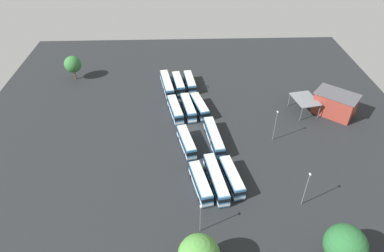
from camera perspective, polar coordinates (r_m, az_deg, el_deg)
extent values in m
plane|color=black|center=(91.05, 0.26, -0.32)|extent=(119.99, 119.99, 0.00)
cube|color=teal|center=(75.34, 6.71, -8.55)|extent=(11.10, 4.58, 3.01)
cube|color=beige|center=(74.22, 6.79, -7.70)|extent=(10.64, 4.30, 0.14)
cube|color=black|center=(74.99, 6.73, -8.29)|extent=(11.16, 4.62, 0.96)
cube|color=silver|center=(75.94, 6.66, -8.99)|extent=(11.16, 4.62, 0.60)
cube|color=black|center=(78.55, 5.45, -5.51)|extent=(0.46, 1.99, 1.11)
cylinder|color=black|center=(78.16, 5.04, -7.67)|extent=(1.04, 0.49, 1.00)
cylinder|color=black|center=(78.76, 6.63, -7.37)|extent=(1.04, 0.49, 1.00)
cylinder|color=black|center=(73.87, 6.65, -11.22)|extent=(1.04, 0.49, 1.00)
cylinder|color=black|center=(74.50, 8.32, -10.87)|extent=(1.04, 0.49, 1.00)
cube|color=teal|center=(74.65, 4.06, -8.87)|extent=(13.72, 4.68, 3.01)
cube|color=beige|center=(73.53, 4.12, -8.02)|extent=(13.15, 4.40, 0.14)
cube|color=black|center=(74.31, 4.08, -8.62)|extent=(13.79, 4.73, 0.96)
cube|color=silver|center=(75.26, 4.03, -9.32)|extent=(13.79, 4.73, 0.60)
cube|color=black|center=(78.90, 2.81, -5.13)|extent=(0.40, 2.00, 1.11)
cube|color=#47474C|center=(73.68, 4.36, -9.69)|extent=(1.31, 2.63, 2.89)
cylinder|color=black|center=(78.18, 2.42, -7.51)|extent=(1.04, 0.46, 1.00)
cylinder|color=black|center=(78.63, 4.04, -7.26)|extent=(1.04, 0.46, 1.00)
cylinder|color=black|center=(72.69, 4.00, -12.05)|extent=(1.04, 0.46, 1.00)
cylinder|color=black|center=(73.18, 5.75, -11.75)|extent=(1.04, 0.46, 1.00)
cube|color=teal|center=(73.64, 1.44, -9.58)|extent=(11.25, 4.79, 3.01)
cube|color=beige|center=(72.50, 1.46, -8.73)|extent=(10.78, 4.50, 0.14)
cube|color=black|center=(73.29, 1.44, -9.33)|extent=(11.31, 4.83, 0.96)
cube|color=silver|center=(74.26, 1.43, -10.03)|extent=(11.31, 4.83, 0.60)
cube|color=black|center=(76.96, 0.33, -6.40)|extent=(0.50, 1.99, 1.11)
cylinder|color=black|center=(76.64, -0.10, -8.62)|extent=(1.04, 0.51, 1.00)
cylinder|color=black|center=(77.07, 1.55, -8.31)|extent=(1.04, 0.51, 1.00)
cylinder|color=black|center=(72.23, 1.28, -12.36)|extent=(1.04, 0.51, 1.00)
cylinder|color=black|center=(72.68, 3.04, -12.01)|extent=(1.04, 0.51, 1.00)
cube|color=teal|center=(85.30, 3.70, -1.87)|extent=(13.71, 4.35, 3.01)
cube|color=beige|center=(84.32, 3.74, -1.03)|extent=(13.15, 4.08, 0.14)
cube|color=black|center=(85.00, 3.71, -1.61)|extent=(13.78, 4.40, 0.96)
cube|color=silver|center=(85.83, 3.68, -2.30)|extent=(13.78, 4.40, 0.60)
cube|color=black|center=(90.15, 2.74, 1.09)|extent=(0.35, 2.01, 1.11)
cube|color=#47474C|center=(84.19, 3.93, -2.49)|extent=(1.25, 2.62, 2.89)
cylinder|color=black|center=(89.07, 2.34, -0.93)|extent=(1.03, 0.44, 1.00)
cylinder|color=black|center=(89.51, 3.76, -0.77)|extent=(1.03, 0.44, 1.00)
cylinder|color=black|center=(82.84, 3.56, -4.45)|extent=(1.03, 0.44, 1.00)
cylinder|color=black|center=(83.31, 5.08, -4.26)|extent=(1.03, 0.44, 1.00)
cube|color=teal|center=(83.64, -0.94, -2.71)|extent=(10.67, 4.79, 3.01)
cube|color=beige|center=(82.64, -0.96, -1.87)|extent=(10.22, 4.50, 0.14)
cube|color=black|center=(83.33, -0.95, -2.45)|extent=(10.73, 4.84, 0.96)
cube|color=silver|center=(84.19, -0.94, -3.15)|extent=(10.73, 4.84, 0.60)
cube|color=black|center=(87.22, -1.81, -0.30)|extent=(0.52, 1.98, 1.11)
cylinder|color=black|center=(86.68, -2.20, -2.18)|extent=(1.04, 0.52, 1.00)
cylinder|color=black|center=(87.09, -0.75, -1.93)|extent=(1.04, 0.52, 1.00)
cylinder|color=black|center=(81.94, -1.14, -4.93)|extent=(1.04, 0.52, 1.00)
cylinder|color=black|center=(82.37, 0.40, -4.65)|extent=(1.04, 0.52, 1.00)
cube|color=teal|center=(96.25, 1.28, 3.31)|extent=(10.78, 5.08, 3.01)
cube|color=beige|center=(95.38, 1.30, 4.10)|extent=(10.33, 4.78, 0.14)
cube|color=black|center=(95.98, 1.29, 3.55)|extent=(10.84, 5.13, 0.96)
cube|color=silver|center=(96.72, 1.28, 2.90)|extent=(10.84, 5.13, 0.60)
cube|color=black|center=(100.13, 0.36, 5.20)|extent=(0.58, 1.97, 1.11)
cylinder|color=black|center=(99.26, 0.07, 3.59)|extent=(1.04, 0.55, 1.00)
cylinder|color=black|center=(99.84, 1.32, 3.80)|extent=(1.04, 0.55, 1.00)
cylinder|color=black|center=(94.16, 1.23, 1.49)|extent=(1.04, 0.55, 1.00)
cylinder|color=black|center=(94.77, 2.53, 1.72)|extent=(1.04, 0.55, 1.00)
cube|color=teal|center=(95.76, -0.64, 3.13)|extent=(11.21, 4.42, 3.01)
cube|color=beige|center=(94.88, -0.65, 3.91)|extent=(10.74, 4.14, 0.14)
cube|color=black|center=(95.49, -0.64, 3.37)|extent=(11.27, 4.46, 0.96)
cube|color=silver|center=(96.23, -0.64, 2.71)|extent=(11.27, 4.46, 0.60)
cube|color=black|center=(99.95, -1.30, 5.12)|extent=(0.43, 2.00, 1.11)
cylinder|color=black|center=(99.07, -1.69, 3.49)|extent=(1.04, 0.48, 1.00)
cylinder|color=black|center=(99.44, -0.41, 3.65)|extent=(1.04, 0.48, 1.00)
cylinder|color=black|center=(93.60, -0.88, 1.24)|extent=(1.04, 0.48, 1.00)
cylinder|color=black|center=(93.99, 0.47, 1.42)|extent=(1.04, 0.48, 1.00)
cube|color=teal|center=(95.08, -2.84, 2.80)|extent=(11.28, 4.70, 3.01)
cube|color=beige|center=(94.20, -2.87, 3.59)|extent=(10.81, 4.42, 0.14)
cube|color=black|center=(94.81, -2.85, 3.04)|extent=(11.34, 4.75, 0.96)
cube|color=silver|center=(95.56, -2.83, 2.38)|extent=(11.34, 4.75, 0.60)
cube|color=black|center=(99.30, -3.50, 4.82)|extent=(0.48, 1.99, 1.11)
cylinder|color=black|center=(98.43, -3.87, 3.17)|extent=(1.04, 0.50, 1.00)
cylinder|color=black|center=(98.77, -2.58, 3.35)|extent=(1.04, 0.50, 1.00)
cylinder|color=black|center=(92.93, -3.07, 0.89)|extent=(1.04, 0.50, 1.00)
cylinder|color=black|center=(93.28, -1.71, 1.09)|extent=(1.04, 0.50, 1.00)
cube|color=teal|center=(107.90, -0.38, 7.39)|extent=(10.52, 3.78, 3.01)
cube|color=beige|center=(107.12, -0.38, 8.12)|extent=(10.09, 3.53, 0.14)
cube|color=black|center=(107.66, -0.38, 7.61)|extent=(10.58, 3.82, 0.96)
cube|color=silver|center=(108.32, -0.38, 7.00)|extent=(10.58, 3.82, 0.60)
cube|color=black|center=(112.07, -0.81, 8.94)|extent=(0.32, 2.01, 1.11)
cylinder|color=black|center=(111.14, -1.22, 7.56)|extent=(1.03, 0.43, 1.00)
cylinder|color=black|center=(111.44, -0.06, 7.66)|extent=(1.03, 0.43, 1.00)
cylinder|color=black|center=(105.70, -0.71, 5.87)|extent=(1.03, 0.43, 1.00)
cylinder|color=black|center=(106.01, 0.51, 5.98)|extent=(1.03, 0.43, 1.00)
cube|color=teal|center=(107.26, -2.31, 7.16)|extent=(10.96, 4.16, 3.01)
cube|color=beige|center=(106.48, -2.33, 7.89)|extent=(10.50, 3.89, 0.14)
cube|color=black|center=(107.02, -2.32, 7.38)|extent=(11.02, 4.20, 0.96)
cube|color=silver|center=(107.68, -2.30, 6.77)|extent=(11.02, 4.20, 0.60)
cube|color=black|center=(111.60, -2.78, 8.77)|extent=(0.39, 2.01, 1.11)
cylinder|color=black|center=(110.61, -3.17, 7.35)|extent=(1.04, 0.46, 1.00)
cylinder|color=black|center=(110.90, -2.00, 7.48)|extent=(1.04, 0.46, 1.00)
cylinder|color=black|center=(104.96, -2.61, 5.59)|extent=(1.04, 0.46, 1.00)
cylinder|color=black|center=(105.27, -1.38, 5.72)|extent=(1.04, 0.46, 1.00)
cube|color=teal|center=(107.12, -4.24, 7.04)|extent=(13.72, 4.80, 3.01)
cube|color=beige|center=(106.34, -4.28, 7.77)|extent=(13.15, 4.51, 0.14)
cube|color=black|center=(106.88, -4.25, 7.26)|extent=(13.79, 4.84, 0.96)
cube|color=silver|center=(107.54, -4.22, 6.65)|extent=(13.79, 4.84, 0.60)
cube|color=black|center=(112.70, -4.78, 8.98)|extent=(0.41, 2.00, 1.11)
cube|color=#47474C|center=(105.84, -4.11, 6.65)|extent=(1.33, 2.63, 2.89)
cylinder|color=black|center=(111.25, -5.12, 7.45)|extent=(1.04, 0.47, 1.00)
cylinder|color=black|center=(111.49, -3.96, 7.58)|extent=(1.04, 0.47, 1.00)
cylinder|color=black|center=(104.11, -4.47, 5.22)|extent=(1.04, 0.47, 1.00)
cylinder|color=black|center=(104.36, -3.24, 5.36)|extent=(1.04, 0.47, 1.00)
cube|color=maroon|center=(102.78, 22.93, 3.37)|extent=(11.82, 12.27, 6.25)
cube|color=#4C4C51|center=(101.14, 23.37, 4.92)|extent=(12.53, 13.01, 0.36)
cube|color=black|center=(103.07, 25.34, 1.36)|extent=(1.41, 1.21, 2.20)
cube|color=slate|center=(100.02, 18.55, 4.31)|extent=(8.97, 7.44, 0.20)
cylinder|color=#59595B|center=(102.51, 16.04, 4.24)|extent=(0.20, 0.20, 4.18)
cylinder|color=#59595B|center=(105.07, 18.67, 4.54)|extent=(0.20, 0.20, 4.18)
cylinder|color=#59595B|center=(97.31, 17.92, 1.91)|extent=(0.20, 0.20, 4.18)
cylinder|color=#59595B|center=(100.00, 20.63, 2.28)|extent=(0.20, 0.20, 4.18)
cylinder|color=slate|center=(65.34, 1.41, -15.46)|extent=(0.16, 0.16, 7.05)
cube|color=silver|center=(62.44, 1.47, -13.40)|extent=(0.56, 0.28, 0.20)
cylinder|color=slate|center=(72.59, 18.57, -10.19)|extent=(0.16, 0.16, 8.56)
cube|color=silver|center=(69.52, 19.28, -7.69)|extent=(0.56, 0.28, 0.20)
cylinder|color=slate|center=(86.93, 13.79, -0.09)|extent=(0.16, 0.16, 8.60)
cube|color=silver|center=(84.38, 14.23, 2.33)|extent=(0.56, 0.28, 0.20)
cylinder|color=brown|center=(119.15, -19.09, 8.16)|extent=(0.44, 0.44, 3.07)
sphere|color=#2D6B33|center=(117.47, -19.46, 9.78)|extent=(5.38, 5.38, 5.38)
sphere|color=#235B2D|center=(64.82, 24.42, -17.81)|extent=(7.13, 7.13, 7.13)
cylinder|color=black|center=(109.04, 2.24, 6.61)|extent=(2.61, 2.61, 0.01)
cylinder|color=black|center=(111.83, 1.84, 7.46)|extent=(1.86, 1.86, 0.01)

